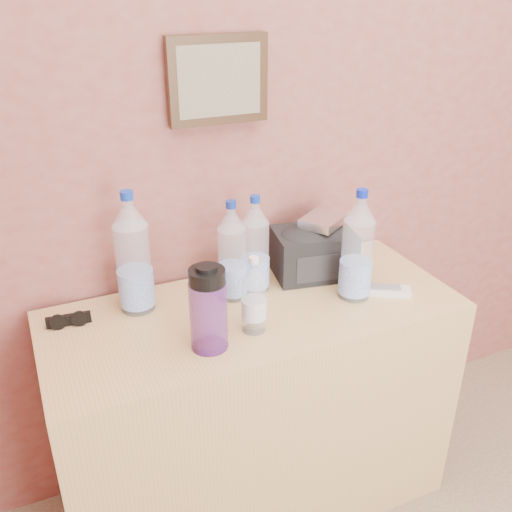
{
  "coord_description": "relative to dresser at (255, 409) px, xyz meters",
  "views": [
    {
      "loc": [
        -0.96,
        0.39,
        1.68
      ],
      "look_at": [
        -0.37,
        1.71,
        0.96
      ],
      "focal_mm": 40.0,
      "sensor_mm": 36.0,
      "label": 1
    }
  ],
  "objects": [
    {
      "name": "picture_frame",
      "position": [
        0.0,
        0.25,
        1.01
      ],
      "size": [
        0.3,
        0.03,
        0.25
      ],
      "primitive_type": null,
      "color": "#382311",
      "rests_on": "room_shell"
    },
    {
      "name": "sunglasses",
      "position": [
        -0.52,
        0.14,
        0.4
      ],
      "size": [
        0.13,
        0.06,
        0.03
      ],
      "primitive_type": null,
      "rotation": [
        0.0,
        0.0,
        -0.1
      ],
      "color": "black",
      "rests_on": "dresser"
    },
    {
      "name": "pet_small",
      "position": [
        -0.05,
        -0.1,
        0.49
      ],
      "size": [
        0.07,
        0.07,
        0.23
      ],
      "rotation": [
        0.0,
        0.0,
        0.36
      ],
      "color": "#AEC7DA",
      "rests_on": "dresser"
    },
    {
      "name": "pet_large_b",
      "position": [
        0.05,
        0.11,
        0.53
      ],
      "size": [
        0.08,
        0.08,
        0.31
      ],
      "rotation": [
        0.0,
        0.0,
        0.23
      ],
      "color": "white",
      "rests_on": "dresser"
    },
    {
      "name": "ac_remote",
      "position": [
        0.41,
        -0.09,
        0.4
      ],
      "size": [
        0.16,
        0.12,
        0.02
      ],
      "primitive_type": "cube",
      "rotation": [
        0.0,
        0.0,
        -0.52
      ],
      "color": "beige",
      "rests_on": "dresser"
    },
    {
      "name": "toiletry_bag",
      "position": [
        0.27,
        0.12,
        0.47
      ],
      "size": [
        0.28,
        0.23,
        0.17
      ],
      "primitive_type": null,
      "rotation": [
        0.0,
        0.0,
        -0.18
      ],
      "color": "black",
      "rests_on": "dresser"
    },
    {
      "name": "foil_packet",
      "position": [
        0.29,
        0.12,
        0.57
      ],
      "size": [
        0.17,
        0.16,
        0.03
      ],
      "primitive_type": "cube",
      "rotation": [
        0.0,
        0.0,
        0.57
      ],
      "color": "silver",
      "rests_on": "toiletry_bag"
    },
    {
      "name": "pet_large_d",
      "position": [
        0.31,
        -0.06,
        0.54
      ],
      "size": [
        0.09,
        0.09,
        0.35
      ],
      "rotation": [
        0.0,
        0.0,
        0.33
      ],
      "color": "silver",
      "rests_on": "dresser"
    },
    {
      "name": "nalgene_bottle",
      "position": [
        -0.19,
        -0.13,
        0.51
      ],
      "size": [
        0.1,
        0.1,
        0.24
      ],
      "rotation": [
        0.0,
        0.0,
        -0.32
      ],
      "color": "#632688",
      "rests_on": "dresser"
    },
    {
      "name": "pet_large_a",
      "position": [
        -0.32,
        0.15,
        0.55
      ],
      "size": [
        0.1,
        0.1,
        0.37
      ],
      "rotation": [
        0.0,
        0.0,
        -0.09
      ],
      "color": "white",
      "rests_on": "dresser"
    },
    {
      "name": "pet_large_c",
      "position": [
        -0.03,
        0.09,
        0.53
      ],
      "size": [
        0.09,
        0.09,
        0.31
      ],
      "rotation": [
        0.0,
        0.0,
        0.4
      ],
      "color": "white",
      "rests_on": "dresser"
    },
    {
      "name": "dresser",
      "position": [
        0.0,
        0.0,
        0.0
      ],
      "size": [
        1.24,
        0.52,
        0.78
      ],
      "primitive_type": "cube",
      "color": "#A37E55",
      "rests_on": "ground"
    }
  ]
}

